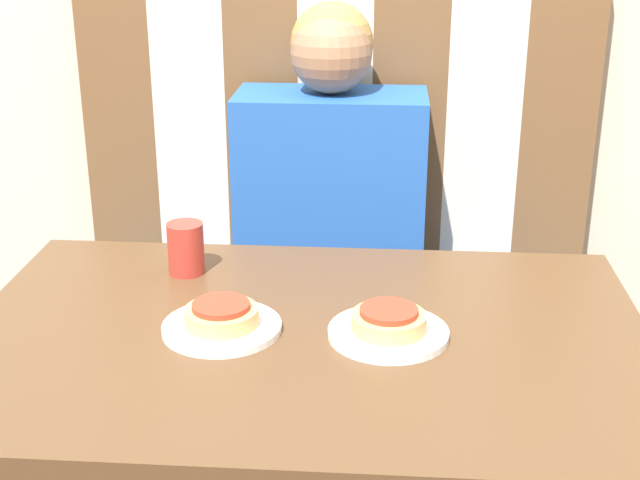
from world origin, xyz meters
name	(u,v)px	position (x,y,z in m)	size (l,w,h in m)	color
booth_seat	(330,380)	(0.00, 0.64, 0.25)	(1.20, 0.47, 0.50)	navy
booth_backrest	(336,106)	(0.00, 0.82, 0.88)	(1.20, 0.09, 0.77)	brown
dining_table	(305,379)	(0.00, 0.00, 0.62)	(1.09, 0.73, 0.70)	brown
person	(331,164)	(0.00, 0.64, 0.79)	(0.41, 0.22, 0.65)	#2356B2
plate_left	(222,327)	(-0.13, -0.01, 0.71)	(0.19, 0.19, 0.01)	white
plate_right	(388,333)	(0.13, -0.01, 0.71)	(0.19, 0.19, 0.01)	white
pizza_left	(221,315)	(-0.13, -0.01, 0.73)	(0.12, 0.12, 0.04)	tan
pizza_right	(389,320)	(0.13, -0.01, 0.73)	(0.12, 0.12, 0.04)	tan
drinking_cup	(186,248)	(-0.24, 0.22, 0.75)	(0.07, 0.07, 0.09)	#B23328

